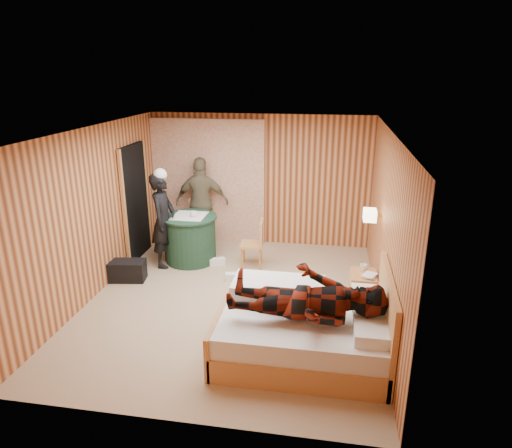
% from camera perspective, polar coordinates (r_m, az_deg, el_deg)
% --- Properties ---
extents(floor, '(4.20, 5.00, 0.01)m').
position_cam_1_polar(floor, '(6.90, -2.89, -9.53)').
color(floor, tan).
rests_on(floor, ground).
extents(ceiling, '(4.20, 5.00, 0.01)m').
position_cam_1_polar(ceiling, '(6.12, -3.28, 11.53)').
color(ceiling, silver).
rests_on(ceiling, wall_back).
extents(wall_back, '(4.20, 0.02, 2.50)m').
position_cam_1_polar(wall_back, '(8.77, 0.47, 5.48)').
color(wall_back, '#E08F56').
rests_on(wall_back, floor).
extents(wall_left, '(0.02, 5.00, 2.50)m').
position_cam_1_polar(wall_left, '(7.14, -19.75, 1.23)').
color(wall_left, '#E08F56').
rests_on(wall_left, floor).
extents(wall_right, '(0.02, 5.00, 2.50)m').
position_cam_1_polar(wall_right, '(6.30, 15.90, -0.66)').
color(wall_right, '#E08F56').
rests_on(wall_right, floor).
extents(curtain, '(2.20, 0.08, 2.40)m').
position_cam_1_polar(curtain, '(8.92, -5.99, 5.28)').
color(curtain, beige).
rests_on(curtain, floor).
extents(doorway, '(0.06, 0.90, 2.05)m').
position_cam_1_polar(doorway, '(8.38, -14.82, 2.62)').
color(doorway, black).
rests_on(doorway, floor).
extents(wall_lamp, '(0.26, 0.24, 0.16)m').
position_cam_1_polar(wall_lamp, '(6.70, 14.07, 1.09)').
color(wall_lamp, gold).
rests_on(wall_lamp, wall_right).
extents(bed, '(1.99, 1.56, 1.07)m').
position_cam_1_polar(bed, '(5.67, 6.06, -12.85)').
color(bed, '#E4A75D').
rests_on(bed, floor).
extents(nightstand, '(0.38, 0.51, 0.50)m').
position_cam_1_polar(nightstand, '(6.84, 13.16, -7.91)').
color(nightstand, '#E4A75D').
rests_on(nightstand, floor).
extents(round_table, '(0.96, 0.96, 0.85)m').
position_cam_1_polar(round_table, '(8.17, -8.20, -1.76)').
color(round_table, '#204631').
rests_on(round_table, floor).
extents(chair_far, '(0.53, 0.53, 0.93)m').
position_cam_1_polar(chair_far, '(8.81, -6.94, 0.61)').
color(chair_far, '#E4A75D').
rests_on(chair_far, floor).
extents(chair_near, '(0.41, 0.41, 0.83)m').
position_cam_1_polar(chair_near, '(7.84, -0.01, -2.04)').
color(chair_near, '#E4A75D').
rests_on(chair_near, floor).
extents(duffel_bag, '(0.63, 0.40, 0.33)m').
position_cam_1_polar(duffel_bag, '(7.74, -15.83, -5.62)').
color(duffel_bag, black).
rests_on(duffel_bag, floor).
extents(sneaker_left, '(0.30, 0.21, 0.12)m').
position_cam_1_polar(sneaker_left, '(8.07, -4.88, -4.70)').
color(sneaker_left, white).
rests_on(sneaker_left, floor).
extents(sneaker_right, '(0.31, 0.19, 0.13)m').
position_cam_1_polar(sneaker_right, '(7.47, -2.69, -6.62)').
color(sneaker_right, white).
rests_on(sneaker_right, floor).
extents(woman_standing, '(0.40, 0.60, 1.64)m').
position_cam_1_polar(woman_standing, '(7.94, -11.51, 0.45)').
color(woman_standing, black).
rests_on(woman_standing, floor).
extents(man_at_table, '(1.05, 0.52, 1.72)m').
position_cam_1_polar(man_at_table, '(8.76, -6.77, 2.72)').
color(man_at_table, '#746C4D').
rests_on(man_at_table, floor).
extents(man_on_bed, '(0.86, 0.67, 1.77)m').
position_cam_1_polar(man_on_bed, '(5.15, 6.42, -7.96)').
color(man_on_bed, '#5E1508').
rests_on(man_on_bed, bed).
extents(book_lower, '(0.22, 0.26, 0.02)m').
position_cam_1_polar(book_lower, '(6.68, 13.34, -6.19)').
color(book_lower, white).
rests_on(book_lower, nightstand).
extents(book_upper, '(0.25, 0.27, 0.02)m').
position_cam_1_polar(book_upper, '(6.68, 13.35, -6.04)').
color(book_upper, white).
rests_on(book_upper, nightstand).
extents(cup_nightstand, '(0.13, 0.13, 0.09)m').
position_cam_1_polar(cup_nightstand, '(6.83, 13.28, -5.29)').
color(cup_nightstand, white).
rests_on(cup_nightstand, nightstand).
extents(cup_table, '(0.13, 0.13, 0.10)m').
position_cam_1_polar(cup_table, '(7.95, -7.77, 1.25)').
color(cup_table, white).
rests_on(cup_table, round_table).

